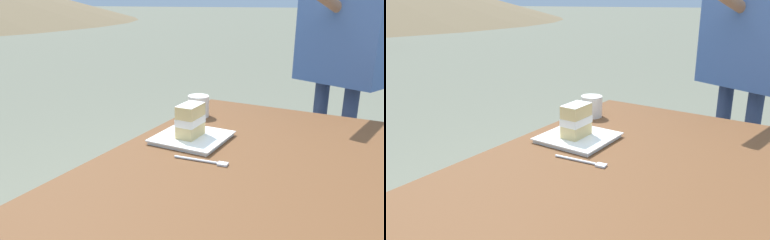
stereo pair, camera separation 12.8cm
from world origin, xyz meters
TOP-DOWN VIEW (x-y plane):
  - patio_table at (0.00, 0.00)m, footprint 1.44×0.99m
  - dessert_plate at (0.17, 0.31)m, footprint 0.23×0.23m
  - cake_slice at (0.17, 0.31)m, footprint 0.10×0.07m
  - dessert_fork at (0.02, 0.18)m, footprint 0.04×0.17m
  - coffee_cup at (0.44, 0.42)m, footprint 0.09×0.09m
  - diner_person at (1.01, -0.05)m, footprint 0.58×0.45m

SIDE VIEW (x-z plane):
  - patio_table at x=0.00m, z-range 0.26..0.94m
  - dessert_fork at x=0.02m, z-range 0.68..0.69m
  - dessert_plate at x=0.17m, z-range 0.68..0.70m
  - coffee_cup at x=0.44m, z-range 0.68..0.77m
  - cake_slice at x=0.17m, z-range 0.70..0.81m
  - diner_person at x=1.01m, z-range 0.25..1.77m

